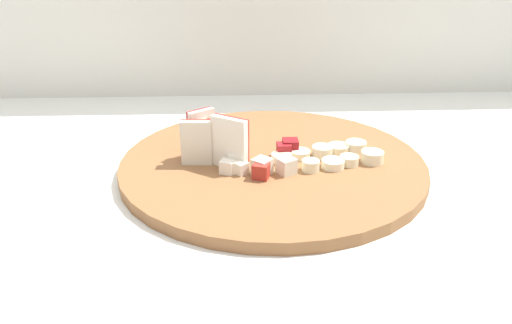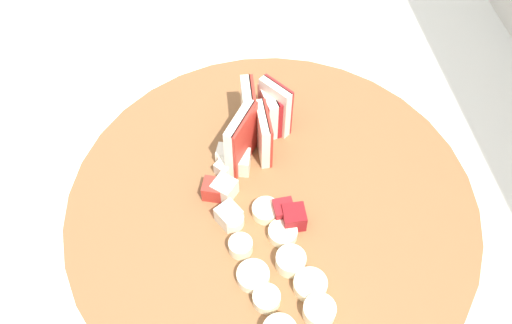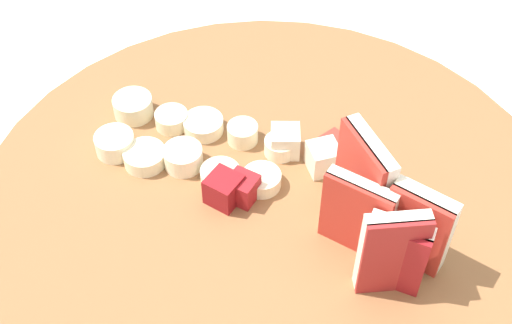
{
  "view_description": "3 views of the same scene",
  "coord_description": "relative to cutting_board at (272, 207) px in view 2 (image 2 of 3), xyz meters",
  "views": [
    {
      "loc": [
        0.02,
        -0.53,
        1.16
      ],
      "look_at": [
        0.05,
        0.08,
        0.88
      ],
      "focal_mm": 35.87,
      "sensor_mm": 36.0,
      "label": 1
    },
    {
      "loc": [
        0.34,
        0.04,
        1.34
      ],
      "look_at": [
        0.05,
        0.08,
        0.93
      ],
      "focal_mm": 38.15,
      "sensor_mm": 36.0,
      "label": 2
    },
    {
      "loc": [
        -0.08,
        0.35,
        1.24
      ],
      "look_at": [
        0.09,
        0.09,
        0.9
      ],
      "focal_mm": 48.75,
      "sensor_mm": 36.0,
      "label": 3
    }
  ],
  "objects": [
    {
      "name": "apple_dice_pile",
      "position": [
        -0.02,
        -0.03,
        0.02
      ],
      "size": [
        0.11,
        0.09,
        0.02
      ],
      "color": "#B22D23",
      "rests_on": "cutting_board"
    },
    {
      "name": "banana_slice_rows",
      "position": [
        0.08,
        -0.01,
        0.01
      ],
      "size": [
        0.15,
        0.09,
        0.02
      ],
      "color": "white",
      "rests_on": "cutting_board"
    },
    {
      "name": "apple_wedge_fan",
      "position": [
        -0.08,
        -0.0,
        0.04
      ],
      "size": [
        0.09,
        0.08,
        0.07
      ],
      "color": "#B22D23",
      "rests_on": "cutting_board"
    },
    {
      "name": "tiled_countertop",
      "position": [
        -0.07,
        -0.09,
        -0.44
      ],
      "size": [
        1.5,
        0.88,
        0.87
      ],
      "color": "silver",
      "rests_on": "ground"
    },
    {
      "name": "cutting_board",
      "position": [
        0.0,
        0.0,
        0.0
      ],
      "size": [
        0.4,
        0.4,
        0.02
      ],
      "primitive_type": "cylinder",
      "color": "brown",
      "rests_on": "tiled_countertop"
    }
  ]
}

